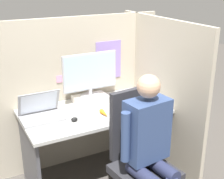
% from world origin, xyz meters
% --- Properties ---
extents(cubicle_panel_back, '(1.84, 0.05, 1.56)m').
position_xyz_m(cubicle_panel_back, '(0.00, 0.75, 0.78)').
color(cubicle_panel_back, '#B7AD99').
rests_on(cubicle_panel_back, ground).
extents(cubicle_panel_right, '(0.04, 1.38, 1.56)m').
position_xyz_m(cubicle_panel_right, '(0.70, 0.29, 0.78)').
color(cubicle_panel_right, '#B7AD99').
rests_on(cubicle_panel_right, ground).
extents(desk, '(1.34, 0.73, 0.73)m').
position_xyz_m(desk, '(0.00, 0.36, 0.55)').
color(desk, '#B7B7B2').
rests_on(desk, ground).
extents(paper_box, '(0.34, 0.22, 0.06)m').
position_xyz_m(paper_box, '(0.06, 0.57, 0.76)').
color(paper_box, white).
rests_on(paper_box, desk).
extents(monitor, '(0.56, 0.21, 0.44)m').
position_xyz_m(monitor, '(0.06, 0.57, 1.02)').
color(monitor, '#B2B2B7').
rests_on(monitor, paper_box).
extents(laptop, '(0.37, 0.25, 0.25)m').
position_xyz_m(laptop, '(-0.49, 0.42, 0.78)').
color(laptop, '#99999E').
rests_on(laptop, desk).
extents(mouse, '(0.06, 0.04, 0.04)m').
position_xyz_m(mouse, '(-0.25, 0.22, 0.75)').
color(mouse, black).
rests_on(mouse, desk).
extents(stapler, '(0.05, 0.14, 0.05)m').
position_xyz_m(stapler, '(0.60, 0.48, 0.76)').
color(stapler, '#A31919').
rests_on(stapler, desk).
extents(carrot_toy, '(0.04, 0.16, 0.04)m').
position_xyz_m(carrot_toy, '(0.03, 0.20, 0.76)').
color(carrot_toy, orange).
rests_on(carrot_toy, desk).
extents(office_chair, '(0.53, 0.57, 1.06)m').
position_xyz_m(office_chair, '(0.15, -0.21, 0.53)').
color(office_chair, '#2D2D33').
rests_on(office_chair, ground).
extents(person, '(0.48, 0.46, 1.26)m').
position_xyz_m(person, '(0.13, -0.38, 0.72)').
color(person, '#282D4C').
rests_on(person, ground).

